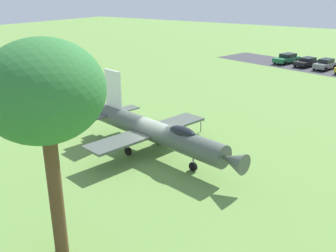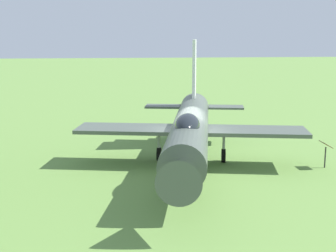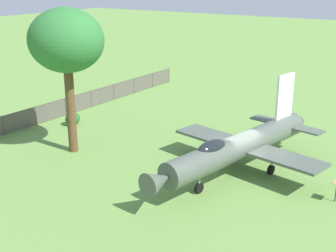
# 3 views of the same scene
# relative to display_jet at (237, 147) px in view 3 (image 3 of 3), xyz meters

# --- Properties ---
(ground_plane) EXTENTS (200.00, 200.00, 0.00)m
(ground_plane) POSITION_rel_display_jet_xyz_m (-0.32, 0.07, -1.79)
(ground_plane) COLOR #668E42
(display_jet) EXTENTS (13.98, 10.02, 5.35)m
(display_jet) POSITION_rel_display_jet_xyz_m (0.00, 0.00, 0.00)
(display_jet) COLOR #4C564C
(display_jet) RESTS_ON ground_plane
(shade_tree) EXTENTS (4.59, 4.93, 9.44)m
(shade_tree) POSITION_rel_display_jet_xyz_m (2.43, -10.82, 5.52)
(shade_tree) COLOR brown
(shade_tree) RESTS_ON ground_plane
(perimeter_fence) EXTENTS (39.87, 1.14, 1.53)m
(perimeter_fence) POSITION_rel_display_jet_xyz_m (1.47, -17.27, -0.98)
(perimeter_fence) COLOR #4C4238
(perimeter_fence) RESTS_ON ground_plane
(shrub_near_fence) EXTENTS (1.21, 1.04, 1.05)m
(shrub_near_fence) POSITION_rel_display_jet_xyz_m (-1.59, -14.81, -1.27)
(shrub_near_fence) COLOR #235B26
(shrub_near_fence) RESTS_ON ground_plane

